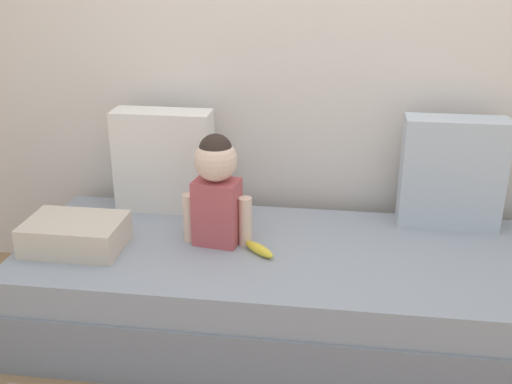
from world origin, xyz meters
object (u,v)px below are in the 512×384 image
at_px(couch, 295,292).
at_px(throw_pillow_right, 452,173).
at_px(toddler, 216,185).
at_px(throw_pillow_left, 164,161).
at_px(banana, 259,249).
at_px(folded_blanket, 75,234).

distance_m(couch, throw_pillow_right, 0.87).
xyz_separation_m(throw_pillow_right, toddler, (-1.00, -0.33, 0.01)).
height_order(couch, throw_pillow_left, throw_pillow_left).
xyz_separation_m(toddler, banana, (0.19, -0.08, -0.24)).
bearing_deg(folded_blanket, throw_pillow_right, 16.52).
bearing_deg(banana, throw_pillow_right, 27.09).
distance_m(couch, throw_pillow_left, 0.87).
height_order(banana, folded_blanket, folded_blanket).
distance_m(throw_pillow_left, folded_blanket, 0.56).
bearing_deg(toddler, folded_blanket, -166.76).
distance_m(throw_pillow_right, toddler, 1.05).
bearing_deg(banana, throw_pillow_left, 141.08).
height_order(throw_pillow_right, folded_blanket, throw_pillow_right).
bearing_deg(throw_pillow_left, couch, -28.24).
height_order(toddler, banana, toddler).
bearing_deg(throw_pillow_right, couch, -151.76).
height_order(couch, throw_pillow_right, throw_pillow_right).
bearing_deg(couch, toddler, 176.17).
height_order(throw_pillow_left, banana, throw_pillow_left).
height_order(throw_pillow_left, toddler, throw_pillow_left).
height_order(throw_pillow_left, folded_blanket, throw_pillow_left).
bearing_deg(folded_blanket, banana, 4.07).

